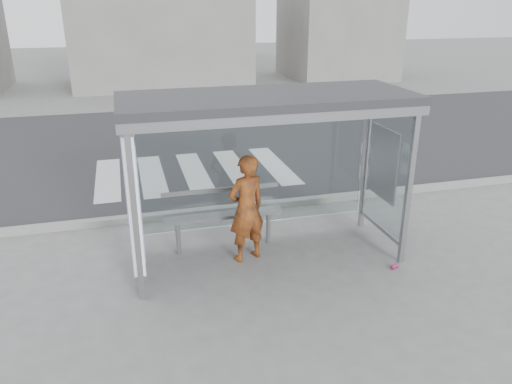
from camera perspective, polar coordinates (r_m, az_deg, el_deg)
The scene contains 10 objects.
ground at distance 8.11m, azimuth 1.23°, elevation -7.40°, with size 80.00×80.00×0.00m, color slate.
road at distance 14.50m, azimuth -6.58°, elevation 5.58°, with size 30.00×10.00×0.01m, color #2B2C2E.
curb at distance 9.78m, azimuth -1.97°, elevation -1.79°, with size 30.00×0.18×0.12m, color gray.
crosswalk at distance 12.07m, azimuth -7.07°, elevation 2.31°, with size 4.55×3.00×0.00m.
bus_shelter at distance 7.33m, azimuth -1.58°, elevation 6.19°, with size 4.25×1.65×2.62m.
building_center at distance 24.94m, azimuth -10.97°, elevation 17.71°, with size 8.00×5.00×5.00m, color slate.
building_right at distance 27.16m, azimuth 9.41°, elevation 20.19°, with size 5.00×5.00×7.00m, color slate.
person at distance 7.69m, azimuth -1.10°, elevation -1.92°, with size 0.63×0.41×1.73m, color orange.
bench at distance 8.15m, azimuth -3.74°, elevation -2.64°, with size 1.95×0.33×1.01m.
soda_can at distance 8.05m, azimuth 15.53°, elevation -8.21°, with size 0.07×0.07×0.13m, color #C83B77.
Camera 1 is at (-2.02, -6.82, 3.89)m, focal length 35.00 mm.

